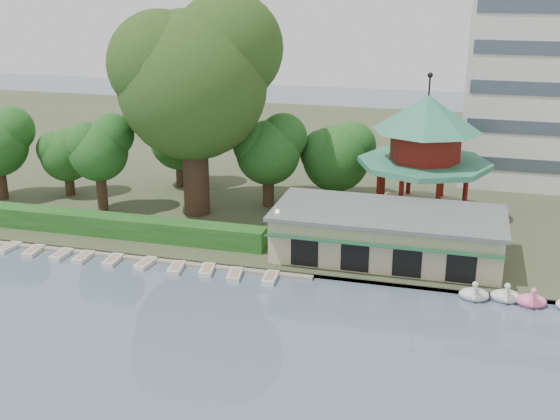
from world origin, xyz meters
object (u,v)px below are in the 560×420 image
at_px(dock, 117,254).
at_px(boathouse, 387,234).
at_px(pavilion, 425,146).
at_px(big_tree, 195,73).

distance_m(dock, boathouse, 22.62).
bearing_deg(pavilion, dock, -148.34).
xyz_separation_m(dock, pavilion, (24.00, 14.80, 7.36)).
distance_m(dock, big_tree, 17.86).
xyz_separation_m(boathouse, big_tree, (-18.81, 6.25, 11.44)).
relative_size(boathouse, pavilion, 1.38).
relative_size(pavilion, big_tree, 0.65).
relative_size(boathouse, big_tree, 0.90).
relative_size(dock, boathouse, 1.83).
bearing_deg(big_tree, boathouse, -18.37).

